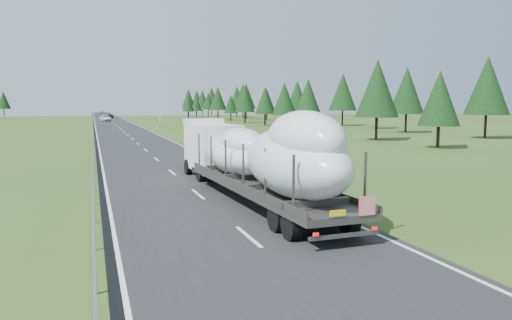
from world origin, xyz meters
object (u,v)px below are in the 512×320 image
object	(u,v)px
distant_car_blue	(101,112)
distant_car_dark	(110,116)
boat_truck	(253,155)
highway_sign	(160,120)
distant_van	(106,118)

from	to	relation	value
distant_car_blue	distant_car_dark	bearing A→B (deg)	-94.04
boat_truck	distant_car_dark	world-z (taller)	boat_truck
highway_sign	distant_car_dark	size ratio (longest dim) A/B	0.57
highway_sign	distant_car_dark	world-z (taller)	highway_sign
distant_van	distant_car_blue	size ratio (longest dim) A/B	1.45
distant_car_dark	distant_car_blue	world-z (taller)	distant_car_dark
boat_truck	highway_sign	bearing A→B (deg)	86.13
boat_truck	distant_van	bearing A→B (deg)	91.74
highway_sign	distant_van	bearing A→B (deg)	99.84
highway_sign	distant_van	world-z (taller)	highway_sign
highway_sign	distant_car_blue	xyz separation A→B (m)	(-7.74, 169.39, -1.12)
highway_sign	boat_truck	distance (m)	73.92
highway_sign	distant_car_blue	world-z (taller)	highway_sign
distant_van	distant_car_dark	world-z (taller)	distant_van
distant_car_blue	distant_van	bearing A→B (deg)	-95.45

